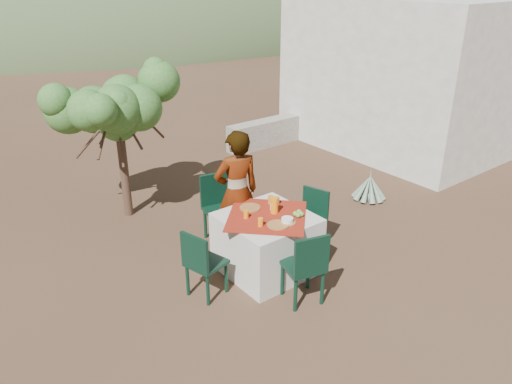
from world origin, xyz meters
TOP-DOWN VIEW (x-y plane):
  - ground at (0.00, 0.00)m, footprint 160.00×160.00m
  - table at (0.20, -0.35)m, footprint 1.30×1.30m
  - chair_far at (0.19, 0.69)m, footprint 0.51×0.51m
  - chair_near at (0.11, -1.15)m, footprint 0.51×0.51m
  - chair_left at (-0.74, -0.34)m, footprint 0.48×0.48m
  - chair_right at (1.01, -0.28)m, footprint 0.48×0.48m
  - person at (0.20, 0.28)m, footprint 0.69×0.53m
  - shrub_tree at (-0.45, 2.21)m, footprint 1.71×1.68m
  - agave at (2.85, 0.25)m, footprint 0.55×0.56m
  - guesthouse at (5.60, 1.80)m, footprint 3.20×4.20m
  - stone_wall at (3.60, 3.40)m, footprint 2.60×0.35m
  - hill_near_right at (12.00, 36.00)m, footprint 48.00×48.00m
  - hill_far_right at (28.00, 46.00)m, footprint 36.00×36.00m
  - plate_far at (0.16, -0.06)m, footprint 0.26×0.26m
  - plate_near at (0.14, -0.62)m, footprint 0.26×0.26m
  - glass_far at (-0.04, -0.24)m, footprint 0.06×0.06m
  - glass_near at (-0.03, -0.51)m, footprint 0.06×0.06m
  - juice_pitcher at (0.32, -0.34)m, footprint 0.09×0.09m
  - bowl_plate at (0.27, -0.64)m, footprint 0.20×0.20m
  - white_bowl at (0.27, -0.64)m, footprint 0.14×0.14m
  - jar_left at (0.50, -0.17)m, footprint 0.06×0.06m
  - jar_right at (0.45, -0.11)m, footprint 0.07×0.07m
  - napkin_holder at (0.36, -0.26)m, footprint 0.08×0.06m
  - fruit_cluster at (0.49, -0.59)m, footprint 0.13×0.12m

SIDE VIEW (x-z plane):
  - ground at x=0.00m, z-range 0.00..0.00m
  - hill_near_right at x=12.00m, z-range -10.00..10.00m
  - hill_far_right at x=28.00m, z-range -7.00..7.00m
  - agave at x=2.85m, z-range -0.10..0.50m
  - stone_wall at x=3.60m, z-range 0.00..0.55m
  - table at x=0.20m, z-range 0.00..0.76m
  - chair_right at x=1.01m, z-range 0.05..0.88m
  - chair_left at x=-0.74m, z-range 0.05..0.89m
  - chair_near at x=0.11m, z-range 0.05..0.95m
  - chair_far at x=0.19m, z-range 0.05..0.99m
  - bowl_plate at x=0.27m, z-range 0.76..0.77m
  - plate_far at x=0.16m, z-range 0.76..0.78m
  - plate_near at x=0.14m, z-range 0.76..0.78m
  - fruit_cluster at x=0.49m, z-range 0.76..0.83m
  - white_bowl at x=0.27m, z-range 0.77..0.83m
  - napkin_holder at x=0.36m, z-range 0.76..0.85m
  - jar_left at x=0.50m, z-range 0.76..0.86m
  - glass_far at x=-0.04m, z-range 0.76..0.86m
  - glass_near at x=-0.03m, z-range 0.76..0.86m
  - jar_right at x=0.45m, z-range 0.76..0.87m
  - person at x=0.20m, z-range 0.00..1.68m
  - juice_pitcher at x=0.32m, z-range 0.76..0.97m
  - guesthouse at x=5.60m, z-range 0.00..3.00m
  - shrub_tree at x=-0.45m, z-range 0.58..2.60m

